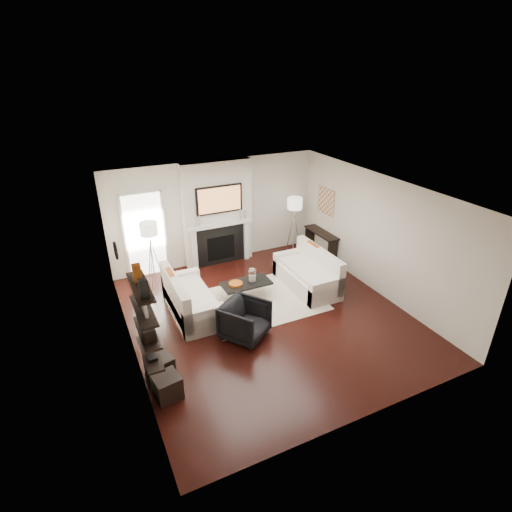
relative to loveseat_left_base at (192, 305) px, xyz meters
name	(u,v)px	position (x,y,z in m)	size (l,w,h in m)	color
room_envelope	(269,259)	(1.40, -0.79, 1.14)	(6.00, 6.00, 6.00)	black
chimney_breast	(218,214)	(1.40, 2.08, 1.14)	(1.80, 0.25, 2.70)	silver
fireplace_surround	(221,245)	(1.40, 1.95, 0.31)	(1.30, 0.02, 1.04)	black
firebox	(221,248)	(1.40, 1.94, 0.24)	(0.75, 0.02, 0.65)	black
mantel_pilaster_l	(195,250)	(0.68, 1.92, 0.34)	(0.12, 0.08, 1.10)	white
mantel_pilaster_r	(246,240)	(2.12, 1.92, 0.34)	(0.12, 0.08, 1.10)	white
mantel_shelf	(221,225)	(1.40, 1.90, 0.91)	(1.70, 0.18, 0.07)	white
tv_body	(219,199)	(1.40, 1.92, 1.57)	(1.20, 0.06, 0.70)	black
tv_screen	(220,200)	(1.40, 1.89, 1.57)	(1.10, 0.01, 0.62)	#BF723F
candlestick_l_tall	(199,221)	(0.85, 1.91, 1.09)	(0.04, 0.04, 0.30)	silver
candlestick_l_short	(194,223)	(0.72, 1.91, 1.06)	(0.04, 0.04, 0.24)	silver
candlestick_r_tall	(240,214)	(1.95, 1.91, 1.09)	(0.04, 0.04, 0.30)	silver
candlestick_r_short	(245,215)	(2.08, 1.91, 1.06)	(0.04, 0.04, 0.24)	silver
hallway_panel	(145,235)	(-0.45, 2.19, 0.84)	(0.90, 0.02, 2.10)	white
door_trim_l	(125,239)	(-0.93, 2.17, 0.84)	(0.06, 0.06, 2.16)	white
door_trim_r	(165,232)	(0.03, 2.17, 0.84)	(0.06, 0.06, 2.16)	white
door_trim_top	(140,192)	(-0.45, 2.17, 1.92)	(1.02, 0.06, 0.06)	white
rug	(260,301)	(1.52, -0.18, -0.20)	(2.60, 2.00, 0.01)	beige
loveseat_left_base	(192,305)	(0.00, 0.00, 0.00)	(0.85, 1.80, 0.42)	white
loveseat_left_back	(175,296)	(-0.33, 0.00, 0.32)	(0.18, 1.80, 0.80)	white
loveseat_left_arm_n	(204,321)	(0.00, -0.81, 0.09)	(0.85, 0.18, 0.60)	white
loveseat_left_arm_s	(181,284)	(0.00, 0.81, 0.09)	(0.85, 0.18, 0.60)	white
loveseat_left_cushion	(194,294)	(0.05, 0.00, 0.26)	(0.63, 1.44, 0.10)	white
pillow_left_orange	(171,280)	(-0.33, 0.30, 0.52)	(0.10, 0.42, 0.42)	#9B4A13
pillow_left_charcoal	(179,294)	(-0.33, -0.30, 0.51)	(0.10, 0.40, 0.40)	black
loveseat_right_base	(306,279)	(2.77, -0.09, 0.00)	(0.85, 1.80, 0.42)	white
loveseat_right_back	(319,264)	(3.11, -0.09, 0.32)	(0.18, 1.80, 0.80)	white
loveseat_right_arm_n	(326,292)	(2.77, -0.90, 0.09)	(0.85, 0.18, 0.60)	white
loveseat_right_arm_s	(289,262)	(2.77, 0.72, 0.09)	(0.85, 0.18, 0.60)	white
loveseat_right_cushion	(305,270)	(2.72, -0.09, 0.26)	(0.63, 1.44, 0.10)	white
pillow_right_orange	(313,252)	(3.11, 0.21, 0.52)	(0.10, 0.42, 0.42)	#9B4A13
pillow_right_charcoal	(327,262)	(3.11, -0.39, 0.51)	(0.10, 0.40, 0.40)	black
coffee_table	(246,283)	(1.27, 0.04, 0.19)	(1.10, 0.55, 0.04)	black
coffee_leg_nw	(229,301)	(0.77, -0.18, -0.02)	(0.02, 0.02, 0.38)	silver
coffee_leg_ne	(270,291)	(1.77, -0.18, -0.02)	(0.02, 0.02, 0.38)	silver
coffee_leg_sw	(222,292)	(0.77, 0.26, -0.02)	(0.02, 0.02, 0.38)	silver
coffee_leg_se	(262,282)	(1.77, 0.26, -0.02)	(0.02, 0.02, 0.38)	silver
hurricane_glass	(252,276)	(1.42, 0.04, 0.35)	(0.17, 0.17, 0.30)	white
hurricane_candle	(252,278)	(1.42, 0.04, 0.29)	(0.11, 0.11, 0.16)	white
copper_bowl	(236,284)	(1.02, 0.04, 0.24)	(0.31, 0.31, 0.05)	#B55F1E
armchair	(245,319)	(0.68, -1.21, 0.20)	(0.79, 0.74, 0.81)	black
lamp_left_post	(153,262)	(-0.45, 1.57, 0.39)	(0.02, 0.02, 1.20)	silver
lamp_left_shade	(149,229)	(-0.45, 1.57, 1.24)	(0.40, 0.40, 0.30)	white
lamp_left_leg_a	(157,261)	(-0.34, 1.57, 0.39)	(0.02, 0.02, 1.25)	silver
lamp_left_leg_b	(150,261)	(-0.50, 1.66, 0.39)	(0.02, 0.02, 1.25)	silver
lamp_left_leg_c	(151,264)	(-0.50, 1.47, 0.39)	(0.02, 0.02, 1.25)	silver
lamp_right_post	(294,233)	(3.45, 1.70, 0.39)	(0.02, 0.02, 1.20)	silver
lamp_right_shade	(295,203)	(3.45, 1.70, 1.24)	(0.40, 0.40, 0.30)	white
lamp_right_leg_a	(297,232)	(3.56, 1.70, 0.39)	(0.02, 0.02, 1.25)	silver
lamp_right_leg_b	(290,232)	(3.40, 1.80, 0.39)	(0.02, 0.02, 1.25)	silver
lamp_right_leg_c	(294,234)	(3.40, 1.61, 0.39)	(0.02, 0.02, 1.25)	silver
console_top	(322,233)	(3.97, 1.12, 0.52)	(0.35, 1.20, 0.04)	black
console_leg_n	(332,253)	(3.97, 0.57, 0.14)	(0.30, 0.04, 0.71)	black
console_leg_s	(310,238)	(3.97, 1.67, 0.14)	(0.30, 0.04, 0.71)	black
wall_art	(326,201)	(4.13, 1.26, 1.34)	(0.03, 0.70, 0.70)	tan
shelf_bottom	(150,353)	(-1.22, -1.79, 0.49)	(0.25, 1.00, 0.04)	black
shelf_lower	(147,332)	(-1.22, -1.79, 0.89)	(0.25, 1.00, 0.04)	black
shelf_upper	(144,310)	(-1.22, -1.79, 1.29)	(0.25, 1.00, 0.04)	black
shelf_top	(140,287)	(-1.22, -1.79, 1.69)	(0.25, 1.00, 0.04)	black
decor_magfile_a	(144,289)	(-1.22, -2.14, 1.85)	(0.12, 0.10, 0.28)	black
decor_magfile_b	(137,273)	(-1.22, -1.64, 1.85)	(0.12, 0.10, 0.28)	#9B4A13
decor_frame_a	(144,307)	(-1.22, -1.91, 1.42)	(0.04, 0.30, 0.22)	white
decor_frame_b	(140,297)	(-1.22, -1.56, 1.40)	(0.04, 0.22, 0.18)	black
decor_wine_rack	(149,333)	(-1.22, -1.99, 1.01)	(0.18, 0.25, 0.20)	black
decor_box_small	(144,322)	(-1.22, -1.62, 0.97)	(0.15, 0.12, 0.12)	black
decor_books	(152,357)	(-1.22, -1.96, 0.53)	(0.14, 0.20, 0.05)	black
decor_box_tall	(145,336)	(-1.22, -1.47, 0.60)	(0.10, 0.10, 0.18)	white
clock_rim	(116,251)	(-1.33, 0.11, 1.49)	(0.34, 0.34, 0.04)	black
clock_face	(117,250)	(-1.30, 0.11, 1.49)	(0.29, 0.29, 0.01)	white
ottoman_near	(160,367)	(-1.07, -1.61, -0.01)	(0.40, 0.40, 0.40)	black
ottoman_far	(167,386)	(-1.07, -2.10, -0.01)	(0.40, 0.40, 0.40)	black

